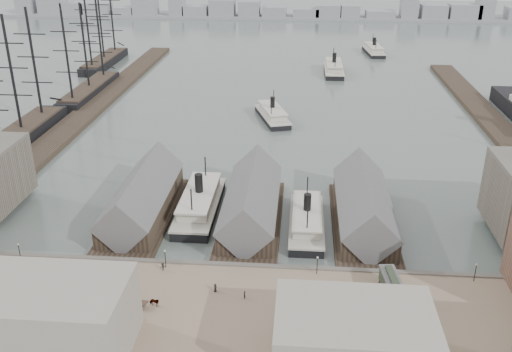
# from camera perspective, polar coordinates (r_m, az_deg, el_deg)

# --- Properties ---
(ground) EXTENTS (900.00, 900.00, 0.00)m
(ground) POSITION_cam_1_polar(r_m,az_deg,el_deg) (121.12, -1.18, -8.37)
(ground) COLOR #525F5A
(ground) RESTS_ON ground
(quay) EXTENTS (180.00, 30.00, 2.00)m
(quay) POSITION_cam_1_polar(r_m,az_deg,el_deg) (104.27, -2.33, -13.78)
(quay) COLOR #826D58
(quay) RESTS_ON ground
(seawall) EXTENTS (180.00, 1.20, 2.30)m
(seawall) POSITION_cam_1_polar(r_m,az_deg,el_deg) (116.16, -1.45, -9.26)
(seawall) COLOR #59544C
(seawall) RESTS_ON ground
(west_wharf) EXTENTS (10.00, 220.00, 1.60)m
(west_wharf) POSITION_cam_1_polar(r_m,az_deg,el_deg) (225.87, -16.04, 6.58)
(west_wharf) COLOR #2D231C
(west_wharf) RESTS_ON ground
(east_wharf) EXTENTS (10.00, 180.00, 1.60)m
(east_wharf) POSITION_cam_1_polar(r_m,az_deg,el_deg) (212.98, 22.92, 4.57)
(east_wharf) COLOR #2D231C
(east_wharf) RESTS_ON ground
(ferry_shed_west) EXTENTS (14.00, 42.00, 12.60)m
(ferry_shed_west) POSITION_cam_1_polar(r_m,az_deg,el_deg) (138.03, -11.29, -2.36)
(ferry_shed_west) COLOR #2D231C
(ferry_shed_west) RESTS_ON ground
(ferry_shed_center) EXTENTS (14.00, 42.00, 12.60)m
(ferry_shed_center) POSITION_cam_1_polar(r_m,az_deg,el_deg) (133.45, -0.47, -2.82)
(ferry_shed_center) COLOR #2D231C
(ferry_shed_center) RESTS_ON ground
(ferry_shed_east) EXTENTS (14.00, 42.00, 12.60)m
(ferry_shed_east) POSITION_cam_1_polar(r_m,az_deg,el_deg) (133.86, 10.71, -3.18)
(ferry_shed_east) COLOR #2D231C
(ferry_shed_east) RESTS_ON ground
(street_bldg_center) EXTENTS (24.00, 16.00, 10.00)m
(street_bldg_center) POSITION_cam_1_polar(r_m,az_deg,el_deg) (91.05, 9.74, -15.86)
(street_bldg_center) COLOR gray
(street_bldg_center) RESTS_ON quay
(street_bldg_west) EXTENTS (30.00, 16.00, 12.00)m
(street_bldg_west) POSITION_cam_1_polar(r_m,az_deg,el_deg) (98.82, -21.33, -13.04)
(street_bldg_west) COLOR gray
(street_bldg_west) RESTS_ON quay
(lamp_post_far_w) EXTENTS (0.44, 0.44, 3.92)m
(lamp_post_far_w) POSITION_cam_1_polar(r_m,az_deg,el_deg) (125.35, -22.63, -6.72)
(lamp_post_far_w) COLOR black
(lamp_post_far_w) RESTS_ON quay
(lamp_post_near_w) EXTENTS (0.44, 0.44, 3.92)m
(lamp_post_near_w) POSITION_cam_1_polar(r_m,az_deg,el_deg) (115.15, -9.08, -7.82)
(lamp_post_near_w) COLOR black
(lamp_post_near_w) RESTS_ON quay
(lamp_post_near_e) EXTENTS (0.44, 0.44, 3.92)m
(lamp_post_near_e) POSITION_cam_1_polar(r_m,az_deg,el_deg) (112.27, 6.15, -8.54)
(lamp_post_near_e) COLOR black
(lamp_post_near_e) RESTS_ON quay
(lamp_post_far_e) EXTENTS (0.44, 0.44, 3.92)m
(lamp_post_far_e) POSITION_cam_1_polar(r_m,az_deg,el_deg) (117.26, 21.13, -8.67)
(lamp_post_far_e) COLOR black
(lamp_post_far_e) RESTS_ON quay
(far_shore) EXTENTS (500.00, 40.00, 15.72)m
(far_shore) POSITION_cam_1_polar(r_m,az_deg,el_deg) (440.29, 3.12, 16.01)
(far_shore) COLOR gray
(far_shore) RESTS_ON ground
(ferry_docked_west) EXTENTS (8.95, 29.84, 10.66)m
(ferry_docked_west) POSITION_cam_1_polar(r_m,az_deg,el_deg) (139.49, -5.65, -2.68)
(ferry_docked_west) COLOR black
(ferry_docked_west) RESTS_ON ground
(ferry_docked_east) EXTENTS (7.82, 26.07, 9.31)m
(ferry_docked_east) POSITION_cam_1_polar(r_m,az_deg,el_deg) (132.19, 5.09, -4.40)
(ferry_docked_east) COLOR black
(ferry_docked_east) RESTS_ON ground
(ferry_open_near) EXTENTS (14.78, 26.25, 8.98)m
(ferry_open_near) POSITION_cam_1_polar(r_m,az_deg,el_deg) (205.37, 1.65, 6.20)
(ferry_open_near) COLOR black
(ferry_open_near) RESTS_ON ground
(ferry_open_mid) EXTENTS (8.73, 28.50, 10.16)m
(ferry_open_mid) POSITION_cam_1_polar(r_m,az_deg,el_deg) (274.42, 7.78, 10.62)
(ferry_open_mid) COLOR black
(ferry_open_mid) RESTS_ON ground
(ferry_open_far) EXTENTS (10.58, 26.65, 9.27)m
(ferry_open_far) POSITION_cam_1_polar(r_m,az_deg,el_deg) (320.62, 11.68, 12.24)
(ferry_open_far) COLOR black
(ferry_open_far) RESTS_ON ground
(sailing_ship_near) EXTENTS (9.74, 67.11, 40.05)m
(sailing_ship_near) POSITION_cam_1_polar(r_m,az_deg,el_deg) (193.59, -23.34, 3.33)
(sailing_ship_near) COLOR black
(sailing_ship_near) RESTS_ON ground
(sailing_ship_mid) EXTENTS (8.95, 51.69, 36.78)m
(sailing_ship_mid) POSITION_cam_1_polar(r_m,az_deg,el_deg) (245.64, -16.31, 8.37)
(sailing_ship_mid) COLOR black
(sailing_ship_mid) RESTS_ON ground
(sailing_ship_far) EXTENTS (9.02, 50.11, 37.08)m
(sailing_ship_far) POSITION_cam_1_polar(r_m,az_deg,el_deg) (298.03, -14.92, 11.17)
(sailing_ship_far) COLOR black
(sailing_ship_far) RESTS_ON ground
(tram) EXTENTS (4.00, 11.16, 3.88)m
(tram) POSITION_cam_1_polar(r_m,az_deg,el_deg) (108.23, 13.49, -10.98)
(tram) COLOR black
(tram) RESTS_ON quay
(horse_cart_left) EXTENTS (4.31, 4.04, 1.47)m
(horse_cart_left) POSITION_cam_1_polar(r_m,az_deg,el_deg) (116.50, -18.40, -9.59)
(horse_cart_left) COLOR black
(horse_cart_left) RESTS_ON quay
(horse_cart_center) EXTENTS (5.04, 2.14, 1.68)m
(horse_cart_center) POSITION_cam_1_polar(r_m,az_deg,el_deg) (105.82, -10.53, -12.34)
(horse_cart_center) COLOR black
(horse_cart_center) RESTS_ON quay
(horse_cart_right) EXTENTS (4.84, 3.27, 1.64)m
(horse_cart_right) POSITION_cam_1_polar(r_m,az_deg,el_deg) (103.30, 5.55, -13.03)
(horse_cart_right) COLOR black
(horse_cart_right) RESTS_ON quay
(pedestrian_0) EXTENTS (0.81, 0.78, 1.80)m
(pedestrian_0) POSITION_cam_1_polar(r_m,az_deg,el_deg) (119.70, -22.92, -9.31)
(pedestrian_0) COLOR black
(pedestrian_0) RESTS_ON quay
(pedestrian_1) EXTENTS (0.86, 0.71, 1.61)m
(pedestrian_1) POSITION_cam_1_polar(r_m,az_deg,el_deg) (114.32, -22.89, -11.04)
(pedestrian_1) COLOR black
(pedestrian_1) RESTS_ON quay
(pedestrian_2) EXTENTS (1.24, 0.98, 1.68)m
(pedestrian_2) POSITION_cam_1_polar(r_m,az_deg,el_deg) (115.15, -9.29, -8.94)
(pedestrian_2) COLOR black
(pedestrian_2) RESTS_ON quay
(pedestrian_3) EXTENTS (0.91, 0.96, 1.59)m
(pedestrian_3) POSITION_cam_1_polar(r_m,az_deg,el_deg) (103.71, -11.78, -13.35)
(pedestrian_3) COLOR black
(pedestrian_3) RESTS_ON quay
(pedestrian_4) EXTENTS (0.66, 0.89, 1.67)m
(pedestrian_4) POSITION_cam_1_polar(r_m,az_deg,el_deg) (108.07, -4.09, -11.08)
(pedestrian_4) COLOR black
(pedestrian_4) RESTS_ON quay
(pedestrian_5) EXTENTS (0.50, 0.63, 1.57)m
(pedestrian_5) POSITION_cam_1_polar(r_m,az_deg,el_deg) (106.12, -1.16, -11.80)
(pedestrian_5) COLOR black
(pedestrian_5) RESTS_ON quay
(pedestrian_6) EXTENTS (1.04, 0.95, 1.72)m
(pedestrian_6) POSITION_cam_1_polar(r_m,az_deg,el_deg) (107.67, 11.32, -11.69)
(pedestrian_6) COLOR black
(pedestrian_6) RESTS_ON quay
(pedestrian_7) EXTENTS (1.10, 1.18, 1.60)m
(pedestrian_7) POSITION_cam_1_polar(r_m,az_deg,el_deg) (100.19, 10.74, -14.77)
(pedestrian_7) COLOR black
(pedestrian_7) RESTS_ON quay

